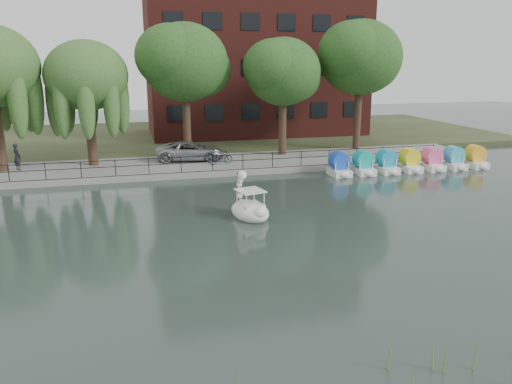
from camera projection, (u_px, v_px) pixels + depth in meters
name	position (u px, v px, depth m)	size (l,w,h in m)	color
ground_plane	(269.00, 250.00, 19.70)	(120.00, 120.00, 0.00)	#34423C
promenade	(206.00, 165.00, 34.63)	(40.00, 6.00, 0.40)	gray
kerb	(213.00, 174.00, 31.87)	(40.00, 0.25, 0.40)	gray
land_strip	(183.00, 136.00, 47.74)	(60.00, 22.00, 0.36)	#47512D
railing	(212.00, 159.00, 31.81)	(32.00, 0.05, 1.00)	black
apartment_building	(254.00, 37.00, 47.03)	(20.00, 10.07, 18.00)	#4C1E16
willow_mid	(86.00, 76.00, 32.20)	(5.32, 5.32, 8.15)	#473323
broadleaf_center	(185.00, 63.00, 34.50)	(6.00, 6.00, 9.25)	#473323
broadleaf_right	(283.00, 72.00, 35.89)	(5.40, 5.40, 8.32)	#473323
broadleaf_far	(361.00, 58.00, 38.13)	(6.30, 6.30, 9.71)	#473323
minivan	(190.00, 149.00, 35.04)	(5.49, 2.53, 1.53)	gray
bicycle	(220.00, 157.00, 33.73)	(1.72, 0.60, 1.00)	gray
pedestrian	(17.00, 155.00, 31.82)	(0.71, 0.48, 1.98)	black
swan_boat	(249.00, 208.00, 23.70)	(2.10, 2.79, 2.11)	white
pedal_boat_row	(410.00, 162.00, 33.46)	(11.35, 1.70, 1.40)	white
reed_bank	(471.00, 368.00, 11.14)	(24.00, 2.40, 1.20)	#669938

